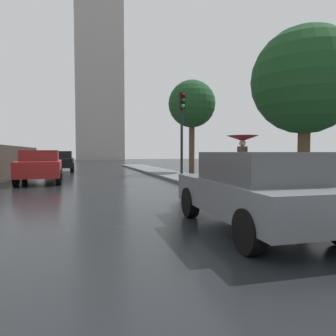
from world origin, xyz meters
The scene contains 9 objects.
ground centered at (0.00, 0.00, 0.00)m, with size 120.00×120.00×0.00m, color black.
car_grey_near_kerb centered at (2.79, 2.66, 0.76)m, with size 1.96×4.03×1.45m.
car_red_mid_road centered at (-2.08, 13.22, 0.79)m, with size 1.99×4.05×1.53m.
car_black_behind_camera centered at (-1.62, 21.80, 0.77)m, with size 1.92×3.99×1.51m.
pedestrian_with_umbrella_near centered at (5.21, 7.41, 1.65)m, with size 1.11×1.11×1.88m.
traffic_light centered at (4.33, 11.48, 2.97)m, with size 0.26×0.39×4.06m.
street_tree_near centered at (6.58, 5.95, 3.69)m, with size 3.36×3.36×5.39m.
street_tree_mid centered at (6.90, 17.02, 4.57)m, with size 3.09×3.09×6.16m.
distant_tower centered at (3.46, 57.05, 18.33)m, with size 8.47×8.23×41.83m.
Camera 1 is at (-0.37, -2.40, 1.45)m, focal length 33.27 mm.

